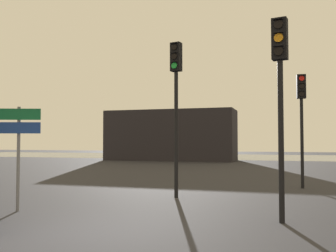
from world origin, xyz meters
name	(u,v)px	position (x,y,z in m)	size (l,w,h in m)	color
ground_plane	(58,239)	(0.00, 0.00, 0.00)	(120.00, 120.00, 0.00)	#28282D
water_strip	(248,157)	(0.00, 37.45, 0.00)	(80.00, 16.00, 0.01)	slate
distant_building	(171,135)	(-6.16, 27.45, 2.30)	(11.87, 4.00, 4.61)	black
traffic_light_center	(176,90)	(0.65, 5.35, 3.33)	(0.36, 0.38, 4.83)	black
traffic_light_far_right	(302,109)	(4.50, 8.96, 2.96)	(0.34, 0.36, 4.24)	black
traffic_light_near_right	(280,80)	(3.79, 2.56, 3.06)	(0.36, 0.38, 4.40)	black
direction_sign_post	(18,139)	(-2.48, 2.00, 1.79)	(1.05, 0.40, 2.60)	slate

